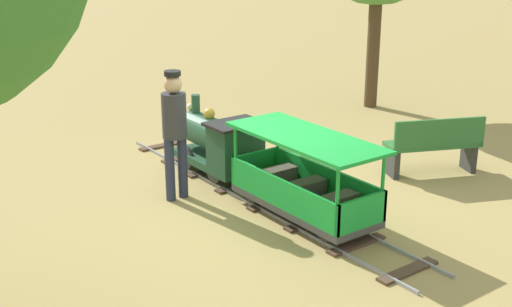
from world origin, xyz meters
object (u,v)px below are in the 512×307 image
Objects in this scene: locomotive at (220,143)px; passenger_car at (304,185)px; conductor_person at (175,125)px; park_bench at (434,145)px.

locomotive reaches higher than passenger_car.
passenger_car is 1.74m from conductor_person.
conductor_person is 3.56m from park_bench.
park_bench is (2.40, -1.66, -0.07)m from locomotive.
passenger_car is (0.00, -1.75, -0.06)m from locomotive.
locomotive is 1.05m from conductor_person.
park_bench is at bearing 2.28° from passenger_car.
locomotive is 1.07× the size of park_bench.
locomotive is at bearing 145.36° from park_bench.
passenger_car is at bearing -90.00° from locomotive.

